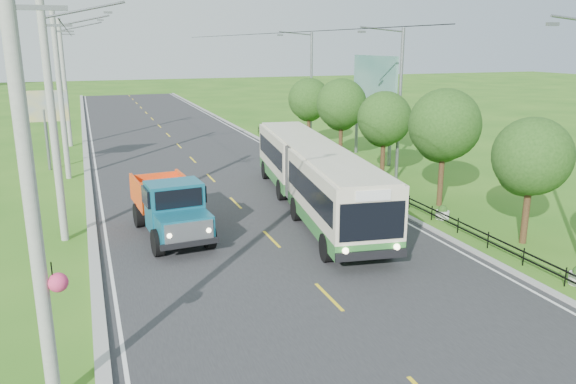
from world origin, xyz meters
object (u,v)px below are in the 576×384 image
tree_back (309,101)px  streetlight_far (309,84)px  planter_near (442,213)px  billboard_left (44,111)px  pole_nearest (34,200)px  billboard_right (374,84)px  pole_near (53,121)px  planter_mid (364,177)px  tree_second (530,160)px  planter_far (314,153)px  tree_fourth (384,121)px  tree_third (444,128)px  bus (313,172)px  pole_mid (61,96)px  pole_far (65,83)px  dump_truck (170,203)px  tree_fifth (341,107)px  streetlight_mid (398,99)px

tree_back → streetlight_far: 2.37m
planter_near → billboard_left: size_ratio=0.13×
pole_nearest → billboard_right: size_ratio=1.37×
pole_near → streetlight_far: bearing=45.1°
billboard_right → planter_mid: bearing=-121.7°
tree_second → planter_mid: 12.36m
planter_near → planter_far: 16.00m
pole_nearest → tree_second: (18.10, 5.14, -1.42)m
tree_fourth → planter_near: (-1.26, -8.14, -3.30)m
pole_near → billboard_right: bearing=28.1°
pole_nearest → planter_near: bearing=28.1°
tree_third → planter_mid: (-1.26, 5.86, -3.70)m
tree_third → tree_back: bearing=90.0°
planter_mid → bus: bus is taller
tree_third → planter_far: (-1.26, 13.86, -3.70)m
planter_near → pole_near: bearing=169.9°
pole_near → pole_mid: (0.00, 12.00, 0.00)m
streetlight_far → planter_near: 22.57m
pole_nearest → pole_far: same height
pole_far → tree_back: pole_far is taller
pole_near → bus: pole_near is taller
tree_fourth → planter_near: size_ratio=8.06×
billboard_left → dump_truck: billboard_left is taller
pole_nearest → streetlight_far: bearing=58.7°
billboard_left → planter_mid: bearing=-28.9°
planter_mid → pole_far: bearing=131.6°
tree_fourth → billboard_right: size_ratio=0.74×
planter_far → tree_fourth: bearing=-80.9°
tree_fifth → tree_back: bearing=90.0°
pole_near → planter_mid: (16.86, 5.00, -4.81)m
tree_fifth → pole_near: bearing=-148.4°
pole_far → tree_second: size_ratio=1.89×
tree_back → streetlight_far: streetlight_far is taller
streetlight_mid → tree_fifth: bearing=97.3°
tree_second → tree_fifth: size_ratio=0.91×
tree_second → billboard_right: (2.44, 17.86, 1.83)m
tree_back → streetlight_far: bearing=67.1°
tree_third → planter_far: size_ratio=8.96×
planter_far → billboard_left: bearing=173.7°
tree_back → billboard_left: (-19.36, -2.14, 0.21)m
streetlight_mid → planter_near: streetlight_mid is taller
pole_mid → streetlight_mid: 20.16m
planter_far → dump_truck: 18.87m
pole_nearest → tree_back: pole_nearest is taller
planter_mid → streetlight_far: bearing=81.7°
pole_far → billboard_right: 24.33m
pole_nearest → dump_truck: (4.30, 10.94, -3.46)m
pole_far → dump_truck: 25.68m
pole_nearest → tree_second: 18.86m
planter_near → billboard_right: size_ratio=0.09×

